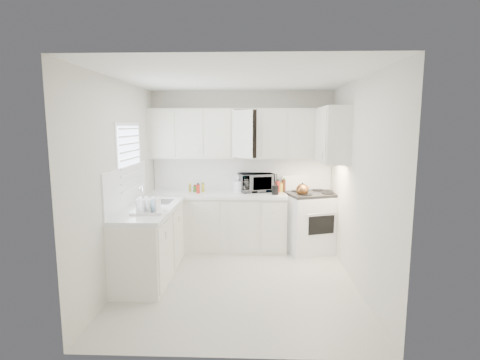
{
  "coord_description": "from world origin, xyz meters",
  "views": [
    {
      "loc": [
        0.19,
        -4.58,
        2.03
      ],
      "look_at": [
        0.0,
        0.7,
        1.25
      ],
      "focal_mm": 27.63,
      "sensor_mm": 36.0,
      "label": 1
    }
  ],
  "objects_px": {
    "microwave": "(256,180)",
    "rice_cooker": "(240,185)",
    "tea_kettle": "(302,189)",
    "stove": "(312,214)",
    "utensil_crock": "(275,184)",
    "dish_rack": "(148,204)"
  },
  "relations": [
    {
      "from": "stove",
      "to": "tea_kettle",
      "type": "height_order",
      "value": "stove"
    },
    {
      "from": "microwave",
      "to": "stove",
      "type": "bearing_deg",
      "value": -26.46
    },
    {
      "from": "microwave",
      "to": "utensil_crock",
      "type": "xyz_separation_m",
      "value": [
        0.31,
        -0.28,
        -0.01
      ]
    },
    {
      "from": "tea_kettle",
      "to": "dish_rack",
      "type": "bearing_deg",
      "value": -155.28
    },
    {
      "from": "microwave",
      "to": "rice_cooker",
      "type": "distance_m",
      "value": 0.28
    },
    {
      "from": "tea_kettle",
      "to": "rice_cooker",
      "type": "bearing_deg",
      "value": 157.46
    },
    {
      "from": "utensil_crock",
      "to": "microwave",
      "type": "bearing_deg",
      "value": 137.52
    },
    {
      "from": "tea_kettle",
      "to": "rice_cooker",
      "type": "distance_m",
      "value": 1.03
    },
    {
      "from": "rice_cooker",
      "to": "dish_rack",
      "type": "relative_size",
      "value": 0.53
    },
    {
      "from": "rice_cooker",
      "to": "microwave",
      "type": "bearing_deg",
      "value": 6.41
    },
    {
      "from": "tea_kettle",
      "to": "utensil_crock",
      "type": "relative_size",
      "value": 0.69
    },
    {
      "from": "stove",
      "to": "rice_cooker",
      "type": "height_order",
      "value": "stove"
    },
    {
      "from": "stove",
      "to": "tea_kettle",
      "type": "relative_size",
      "value": 5.17
    },
    {
      "from": "tea_kettle",
      "to": "microwave",
      "type": "bearing_deg",
      "value": 150.04
    },
    {
      "from": "stove",
      "to": "dish_rack",
      "type": "height_order",
      "value": "stove"
    },
    {
      "from": "utensil_crock",
      "to": "rice_cooker",
      "type": "bearing_deg",
      "value": 156.38
    },
    {
      "from": "stove",
      "to": "rice_cooker",
      "type": "distance_m",
      "value": 1.26
    },
    {
      "from": "rice_cooker",
      "to": "stove",
      "type": "bearing_deg",
      "value": -6.02
    },
    {
      "from": "stove",
      "to": "rice_cooker",
      "type": "relative_size",
      "value": 5.81
    },
    {
      "from": "rice_cooker",
      "to": "dish_rack",
      "type": "distance_m",
      "value": 1.89
    },
    {
      "from": "tea_kettle",
      "to": "rice_cooker",
      "type": "height_order",
      "value": "rice_cooker"
    },
    {
      "from": "utensil_crock",
      "to": "dish_rack",
      "type": "bearing_deg",
      "value": -142.07
    }
  ]
}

